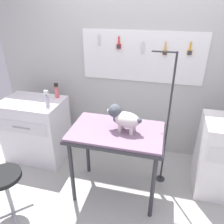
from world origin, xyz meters
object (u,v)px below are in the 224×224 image
dog (123,118)px  pump_bottle_white (47,100)px  counter_left (36,129)px  stool (5,182)px  grooming_table (116,138)px  grooming_arm (166,129)px

dog → pump_bottle_white: size_ratio=1.80×
counter_left → stool: 1.00m
grooming_table → pump_bottle_white: size_ratio=4.71×
grooming_table → dog: bearing=10.6°
dog → stool: bearing=-151.4°
grooming_arm → pump_bottle_white: size_ratio=7.77×
counter_left → grooming_table: bearing=-17.9°
grooming_table → stool: grooming_table is taller
counter_left → grooming_arm: bearing=-2.6°
grooming_table → counter_left: bearing=162.1°
grooming_table → pump_bottle_white: bearing=161.6°
stool → pump_bottle_white: bearing=86.8°
grooming_arm → pump_bottle_white: 1.47m
dog → stool: 1.34m
grooming_table → grooming_arm: grooming_arm is taller
counter_left → pump_bottle_white: size_ratio=4.19×
dog → stool: dog is taller
stool → pump_bottle_white: size_ratio=2.59×
grooming_arm → pump_bottle_white: (-1.45, -0.01, 0.20)m
dog → pump_bottle_white: dog is taller
grooming_arm → counter_left: (-1.74, 0.08, -0.32)m
grooming_arm → dog: bearing=-144.4°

